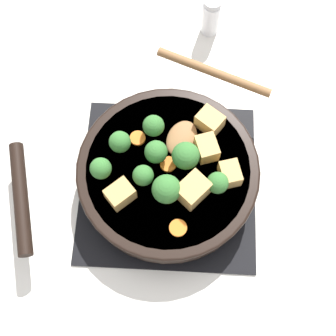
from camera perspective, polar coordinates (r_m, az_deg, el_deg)
ground_plane at (r=0.84m, az=-0.00°, el=-1.88°), size 2.40×2.40×0.00m
front_burner_grate at (r=0.83m, az=-0.00°, el=-1.61°), size 0.31×0.31×0.03m
skillet_pan at (r=0.79m, az=-0.23°, el=-0.61°), size 0.31×0.43×0.05m
wooden_spoon at (r=0.81m, az=3.86°, el=8.12°), size 0.22×0.20×0.02m
tofu_cube_center_large at (r=0.75m, az=7.56°, el=-0.71°), size 0.05×0.04×0.03m
tofu_cube_near_handle at (r=0.79m, az=5.11°, el=5.69°), size 0.05×0.05×0.03m
tofu_cube_east_chunk at (r=0.74m, az=-5.86°, el=-3.19°), size 0.05×0.05×0.03m
tofu_cube_west_chunk at (r=0.77m, az=4.75°, el=2.42°), size 0.05×0.04×0.03m
tofu_cube_back_piece at (r=0.74m, az=3.04°, el=-2.70°), size 0.06×0.06×0.04m
broccoli_floret_near_spoon at (r=0.74m, az=-3.05°, el=-0.93°), size 0.03×0.03×0.04m
broccoli_floret_center_top at (r=0.75m, az=2.17°, el=1.49°), size 0.05×0.05×0.05m
broccoli_floret_east_rim at (r=0.75m, az=-1.47°, el=1.96°), size 0.04×0.04×0.05m
broccoli_floret_west_rim at (r=0.76m, az=-5.88°, el=3.16°), size 0.04×0.04×0.04m
broccoli_floret_north_edge at (r=0.77m, az=-1.78°, el=5.14°), size 0.04×0.04×0.04m
broccoli_floret_south_cluster at (r=0.75m, az=-8.20°, el=-0.07°), size 0.04×0.04×0.04m
broccoli_floret_mid_floret at (r=0.74m, az=6.07°, el=-1.82°), size 0.04×0.04×0.04m
broccoli_floret_small_inner at (r=0.72m, az=-0.12°, el=-2.60°), size 0.05×0.05×0.05m
carrot_slice_orange_thin at (r=0.77m, az=0.00°, el=0.47°), size 0.03×0.03×0.01m
carrot_slice_near_center at (r=0.79m, az=-3.72°, el=3.65°), size 0.03×0.03×0.01m
carrot_slice_edge_slice at (r=0.73m, az=1.23°, el=-7.32°), size 0.03×0.03×0.01m
salt_shaker at (r=0.97m, az=5.25°, el=17.96°), size 0.04×0.04×0.09m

